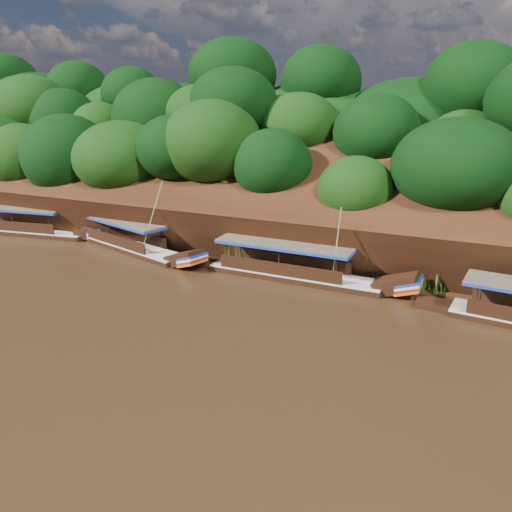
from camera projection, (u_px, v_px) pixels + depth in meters
The scene contains 6 objects.
ground at pixel (259, 332), 25.16m from camera, with size 160.00×160.00×0.00m, color black.
riverbank at pixel (366, 209), 44.23m from camera, with size 120.00×30.06×19.40m.
boat_1 at pixel (305, 273), 32.16m from camera, with size 13.71×2.51×5.66m.
boat_2 at pixel (132, 244), 38.63m from camera, with size 14.65×5.91×6.16m.
boat_3 at pixel (35, 229), 43.10m from camera, with size 13.51×4.08×2.84m.
reeds at pixel (276, 256), 34.41m from camera, with size 50.53×2.51×2.09m.
Camera 1 is at (9.59, -20.74, 11.21)m, focal length 35.00 mm.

